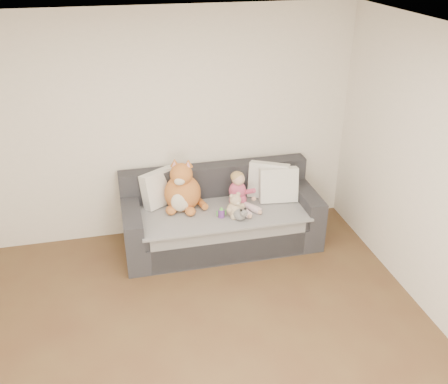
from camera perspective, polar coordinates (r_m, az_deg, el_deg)
The scene contains 10 objects.
room_shell at distance 3.76m, azimuth -4.04°, elevation -3.51°, with size 5.00×5.00×5.00m.
sofa at distance 5.75m, azimuth -0.43°, elevation -3.04°, with size 2.20×0.94×0.85m.
cushion_left at distance 5.68m, azimuth -7.34°, elevation 0.48°, with size 0.47×0.40×0.41m.
cushion_right_back at distance 5.80m, azimuth 5.11°, elevation 1.32°, with size 0.50×0.39×0.43m.
cushion_right_front at distance 5.73m, azimuth 6.24°, elevation 0.83°, with size 0.46×0.25×0.41m.
toddler at distance 5.57m, azimuth 1.78°, elevation -0.08°, with size 0.32×0.43×0.43m.
plush_cat at distance 5.53m, azimuth -4.77°, elevation 0.17°, with size 0.48×0.43×0.62m.
teddy_bear at distance 5.42m, azimuth 1.29°, elevation -1.72°, with size 0.22×0.18×0.29m.
plush_cow at distance 5.37m, azimuth 1.87°, elevation -2.54°, with size 0.14×0.20×0.17m.
sippy_cup at distance 5.42m, azimuth -0.30°, elevation -2.30°, with size 0.11×0.08×0.12m.
Camera 1 is at (-0.48, -2.77, 3.24)m, focal length 40.00 mm.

